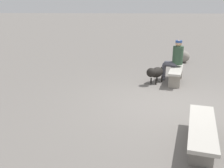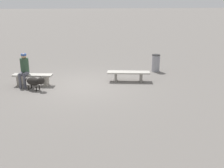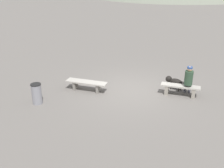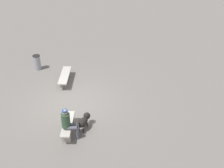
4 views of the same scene
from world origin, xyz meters
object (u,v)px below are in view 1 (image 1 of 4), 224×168
at_px(bench_left, 202,130).
at_px(seated_person, 175,57).
at_px(boulder, 183,56).
at_px(bench_right, 176,73).
at_px(dog, 155,72).

bearing_deg(bench_left, seated_person, 10.91).
height_order(seated_person, boulder, seated_person).
bearing_deg(bench_right, dog, 116.74).
bearing_deg(bench_right, bench_left, -169.52).
relative_size(bench_left, seated_person, 1.41).
bearing_deg(boulder, seated_person, 166.45).
relative_size(bench_left, dog, 2.35).
distance_m(bench_left, boulder, 7.30).
bearing_deg(seated_person, dog, 137.50).
height_order(bench_left, seated_person, seated_person).
xyz_separation_m(bench_right, dog, (-0.18, 0.66, 0.04)).
bearing_deg(boulder, bench_right, 168.10).
distance_m(bench_left, seated_person, 4.33).
relative_size(bench_left, bench_right, 1.14).
bearing_deg(seated_person, bench_left, -169.88).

